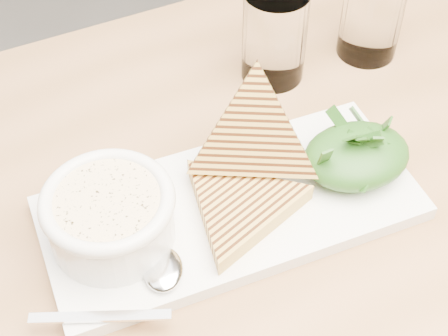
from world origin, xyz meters
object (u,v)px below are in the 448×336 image
object	(u,v)px
platter	(231,208)
glass_far	(372,14)
soup_bowl	(111,221)
glass_near	(274,36)
table_top	(346,213)

from	to	relation	value
platter	glass_far	world-z (taller)	glass_far
soup_bowl	glass_far	xyz separation A→B (m)	(0.38, 0.19, 0.02)
platter	glass_near	world-z (taller)	glass_near
glass_far	soup_bowl	bearing A→B (deg)	-153.80
table_top	glass_near	distance (m)	0.23
platter	glass_far	xyz separation A→B (m)	(0.26, 0.19, 0.05)
platter	glass_far	bearing A→B (deg)	36.09
glass_near	table_top	bearing A→B (deg)	-91.37
table_top	soup_bowl	distance (m)	0.26
table_top	glass_near	xyz separation A→B (m)	(0.01, 0.22, 0.08)
glass_far	table_top	bearing A→B (deg)	-122.13
glass_near	glass_far	distance (m)	0.13
platter	soup_bowl	size ratio (longest dim) A/B	3.17
soup_bowl	glass_far	bearing A→B (deg)	26.20
table_top	soup_bowl	size ratio (longest dim) A/B	10.17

